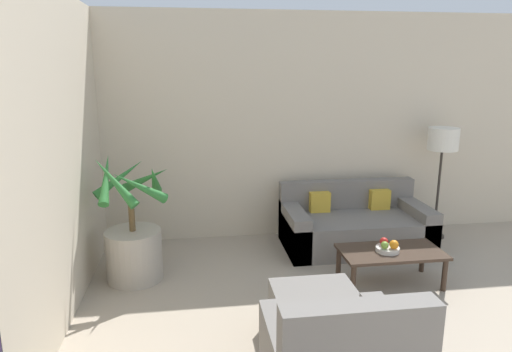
# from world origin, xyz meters

# --- Properties ---
(wall_back) EXTENTS (8.02, 0.06, 2.70)m
(wall_back) POSITION_xyz_m (0.00, 6.35, 1.35)
(wall_back) COLOR beige
(wall_back) RESTS_ON ground_plane
(potted_palm) EXTENTS (0.78, 0.79, 1.28)m
(potted_palm) POSITION_xyz_m (-2.77, 5.29, 0.40)
(potted_palm) COLOR #ADA393
(potted_palm) RESTS_ON ground_plane
(sofa_loveseat) EXTENTS (1.66, 0.87, 0.72)m
(sofa_loveseat) POSITION_xyz_m (-0.31, 5.80, 0.25)
(sofa_loveseat) COLOR slate
(sofa_loveseat) RESTS_ON ground_plane
(floor_lamp) EXTENTS (0.36, 0.36, 1.37)m
(floor_lamp) POSITION_xyz_m (0.79, 5.95, 1.17)
(floor_lamp) COLOR #2D2823
(floor_lamp) RESTS_ON ground_plane
(coffee_table) EXTENTS (0.99, 0.51, 0.35)m
(coffee_table) POSITION_xyz_m (-0.30, 4.82, 0.30)
(coffee_table) COLOR #38281E
(coffee_table) RESTS_ON ground_plane
(fruit_bowl) EXTENTS (0.22, 0.22, 0.04)m
(fruit_bowl) POSITION_xyz_m (-0.35, 4.81, 0.37)
(fruit_bowl) COLOR beige
(fruit_bowl) RESTS_ON coffee_table
(apple_red) EXTENTS (0.08, 0.08, 0.08)m
(apple_red) POSITION_xyz_m (-0.37, 4.85, 0.43)
(apple_red) COLOR red
(apple_red) RESTS_ON fruit_bowl
(apple_green) EXTENTS (0.07, 0.07, 0.07)m
(apple_green) POSITION_xyz_m (-0.39, 4.77, 0.43)
(apple_green) COLOR olive
(apple_green) RESTS_ON fruit_bowl
(orange_fruit) EXTENTS (0.09, 0.09, 0.09)m
(orange_fruit) POSITION_xyz_m (-0.31, 4.76, 0.43)
(orange_fruit) COLOR orange
(orange_fruit) RESTS_ON fruit_bowl
(ottoman) EXTENTS (0.65, 0.46, 0.39)m
(ottoman) POSITION_xyz_m (-1.26, 4.10, 0.19)
(ottoman) COLOR slate
(ottoman) RESTS_ON ground_plane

